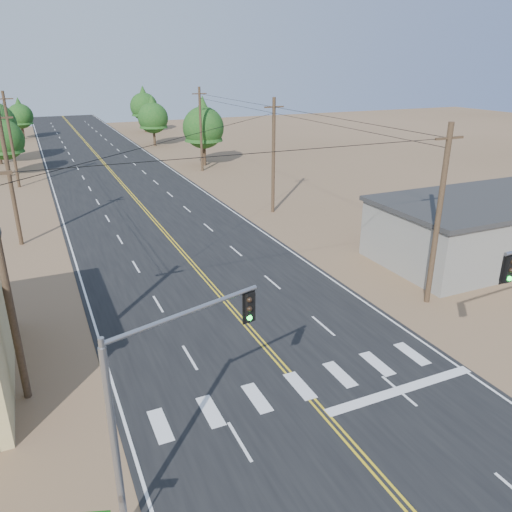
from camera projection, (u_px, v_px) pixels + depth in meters
road at (166, 233)px, 39.75m from camera, size 15.00×200.00×0.02m
building_right at (485, 229)px, 34.45m from camera, size 15.00×8.00×4.00m
utility_pole_left_near at (5, 283)px, 18.59m from camera, size 1.80×0.30×10.00m
utility_pole_left_mid at (9, 177)px, 35.55m from camera, size 1.80×0.30×10.00m
utility_pole_left_far at (11, 139)px, 52.52m from camera, size 1.80×0.30×10.00m
utility_pole_right_near at (439, 216)px, 26.65m from camera, size 1.80×0.30×10.00m
utility_pole_right_mid at (273, 155)px, 43.62m from camera, size 1.80×0.30×10.00m
utility_pole_right_far at (201, 129)px, 60.58m from camera, size 1.80×0.30×10.00m
signal_mast_left at (159, 386)px, 13.91m from camera, size 4.96×1.67×6.49m
tree_left_near at (2, 135)px, 57.84m from camera, size 4.67×4.67×7.78m
tree_left_far at (20, 114)px, 86.44m from camera, size 4.23×4.23×7.04m
tree_right_near at (203, 123)px, 63.73m from camera, size 5.28×5.28×8.80m
tree_right_mid at (153, 115)px, 79.06m from camera, size 4.76×4.76×7.93m
tree_right_far at (144, 104)px, 94.52m from camera, size 5.15×5.15×8.58m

